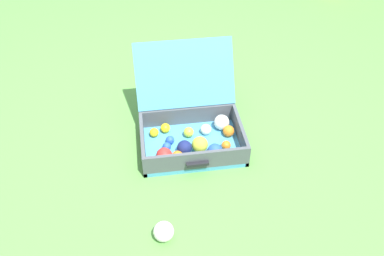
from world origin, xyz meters
name	(u,v)px	position (x,y,z in m)	size (l,w,h in m)	color
ground_plane	(179,154)	(0.00, 0.00, 0.00)	(16.00, 16.00, 0.00)	#569342
open_suitcase	(191,126)	(0.08, 0.10, 0.10)	(0.53, 0.58, 0.44)	#4799C6
stray_ball_on_grass	(164,231)	(-0.12, -0.49, 0.04)	(0.09, 0.09, 0.09)	white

